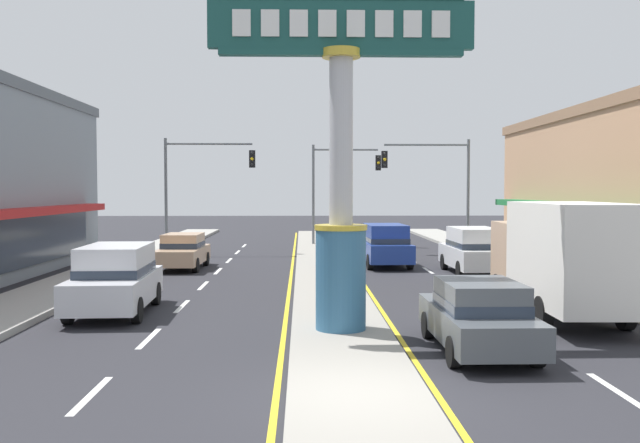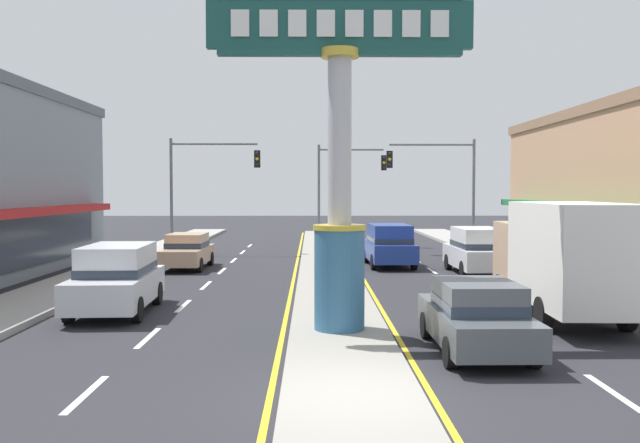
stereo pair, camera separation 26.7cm
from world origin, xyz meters
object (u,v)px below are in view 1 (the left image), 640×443
Objects in this scene: traffic_light_right_side at (436,175)px; sedan_near_left_lane at (183,251)px; suv_far_right_lane at (473,250)px; suv_mid_left_lane at (116,278)px; sedan_far_left_oncoming at (478,315)px; box_truck_kerb_right at (563,255)px; traffic_light_left_side at (199,175)px; district_sign at (341,169)px; suv_near_right_lane at (385,245)px; street_bench at (623,284)px; traffic_light_median_far at (338,178)px.

sedan_near_left_lane is at bearing -149.95° from traffic_light_right_side.
suv_mid_left_lane is at bearing -144.60° from suv_far_right_lane.
sedan_far_left_oncoming is (-3.30, -13.56, -0.20)m from suv_far_right_lane.
box_truck_kerb_right is (12.20, -1.05, 0.71)m from suv_mid_left_lane.
sedan_far_left_oncoming is at bearing -67.64° from traffic_light_left_side.
sedan_near_left_lane is at bearing 135.79° from box_truck_kerb_right.
sedan_near_left_lane is 1.01× the size of sedan_far_left_oncoming.
traffic_light_right_side is 9.91m from suv_far_right_lane.
traffic_light_left_side is 1.43× the size of sedan_near_left_lane.
district_sign is 1.69× the size of suv_near_right_lane.
traffic_light_right_side is 3.87× the size of street_bench.
suv_far_right_lane reaches higher than sedan_far_left_oncoming.
box_truck_kerb_right reaches higher than suv_mid_left_lane.
suv_near_right_lane is 1.08× the size of sedan_near_left_lane.
sedan_near_left_lane is 0.62× the size of box_truck_kerb_right.
box_truck_kerb_right is at bearing 49.43° from sedan_far_left_oncoming.
box_truck_kerb_right is at bearing -78.62° from traffic_light_median_far.
suv_mid_left_lane is (-7.41, -22.75, -3.21)m from traffic_light_median_far.
suv_mid_left_lane is (-8.96, -11.54, 0.00)m from suv_near_right_lane.
traffic_light_right_side reaches higher than street_bench.
street_bench is at bearing -72.30° from suv_far_right_lane.
street_bench is at bearing 24.11° from district_sign.
traffic_light_left_side is 0.89× the size of box_truck_kerb_right.
sedan_far_left_oncoming is (1.55, -27.59, -3.41)m from traffic_light_median_far.
district_sign is 10.02m from street_bench.
box_truck_kerb_right is (12.49, -18.67, -2.55)m from traffic_light_left_side.
traffic_light_right_side is 1.34× the size of suv_far_right_lane.
box_truck_kerb_right is at bearing -90.32° from suv_far_right_lane.
district_sign is 7.45m from suv_mid_left_lane.
traffic_light_median_far is (-5.13, 4.68, -0.05)m from traffic_light_right_side.
traffic_light_left_side is 17.92m from suv_mid_left_lane.
district_sign is 15.47m from sedan_near_left_lane.
traffic_light_left_side is at bearing 146.69° from suv_near_right_lane.
suv_near_right_lane is 12.19m from street_bench.
traffic_light_right_side is at bearing 88.26° from suv_far_right_lane.
traffic_light_median_far is 24.14m from suv_mid_left_lane.
sedan_near_left_lane is 10.81m from suv_mid_left_lane.
suv_near_right_lane is 1.00× the size of suv_mid_left_lane.
box_truck_kerb_right is (12.20, -11.87, 0.91)m from sedan_near_left_lane.
suv_near_right_lane is (9.24, -6.07, -3.26)m from traffic_light_left_side.
sedan_near_left_lane is 17.04m from box_truck_kerb_right.
sedan_near_left_lane is (-6.13, 13.85, -3.15)m from district_sign.
traffic_light_median_far is 15.19m from suv_far_right_lane.
box_truck_kerb_right is at bearing -91.02° from traffic_light_right_side.
suv_near_right_lane and suv_mid_left_lane have the same top height.
suv_near_right_lane is 1.01× the size of suv_far_right_lane.
traffic_light_median_far is at bearing 93.21° from sedan_far_left_oncoming.
suv_near_right_lane is at bearing -118.77° from traffic_light_right_side.
sedan_near_left_lane is 0.93× the size of suv_mid_left_lane.
traffic_light_median_far is at bearing 109.05° from suv_far_right_lane.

